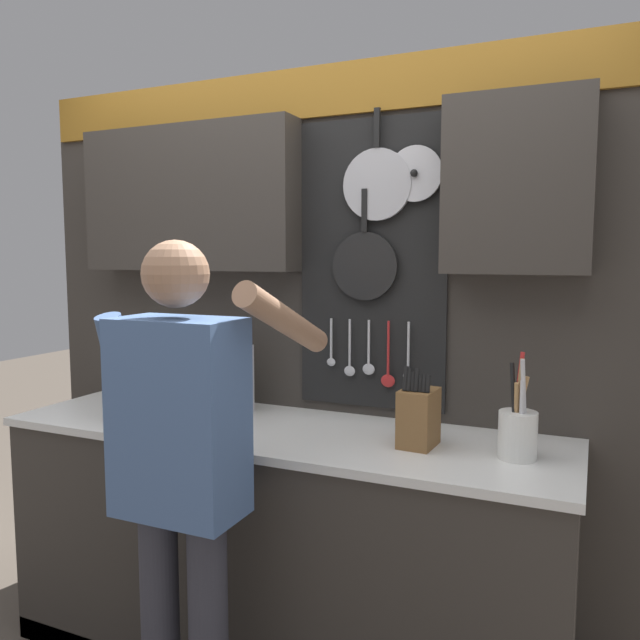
# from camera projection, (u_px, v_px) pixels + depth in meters

# --- Properties ---
(base_cabinet_counter) EXTENTS (2.13, 0.64, 0.93)m
(base_cabinet_counter) POSITION_uv_depth(u_px,v_px,m) (279.00, 547.00, 2.38)
(base_cabinet_counter) COLOR #38332D
(base_cabinet_counter) RESTS_ON ground_plane
(back_wall_unit) EXTENTS (2.70, 0.20, 2.31)m
(back_wall_unit) POSITION_uv_depth(u_px,v_px,m) (305.00, 291.00, 2.56)
(back_wall_unit) COLOR #38332D
(back_wall_unit) RESTS_ON ground_plane
(microwave) EXTENTS (0.46, 0.36, 0.28)m
(microwave) POSITION_uv_depth(u_px,v_px,m) (181.00, 382.00, 2.48)
(microwave) COLOR silver
(microwave) RESTS_ON base_cabinet_counter
(knife_block) EXTENTS (0.12, 0.16, 0.28)m
(knife_block) POSITION_uv_depth(u_px,v_px,m) (419.00, 416.00, 2.10)
(knife_block) COLOR brown
(knife_block) RESTS_ON base_cabinet_counter
(utensil_crock) EXTENTS (0.12, 0.12, 0.34)m
(utensil_crock) POSITION_uv_depth(u_px,v_px,m) (518.00, 431.00, 1.97)
(utensil_crock) COLOR white
(utensil_crock) RESTS_ON base_cabinet_counter
(person) EXTENTS (0.54, 0.62, 1.61)m
(person) POSITION_uv_depth(u_px,v_px,m) (182.00, 459.00, 1.88)
(person) COLOR #383842
(person) RESTS_ON ground_plane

